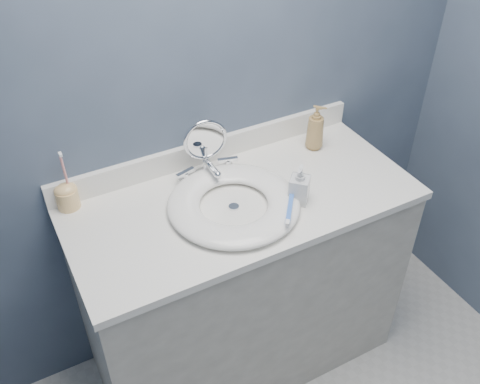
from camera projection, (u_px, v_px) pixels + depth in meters
back_wall at (205, 82)px, 1.84m from camera, size 2.20×0.02×2.40m
vanity_cabinet at (242, 287)px, 2.14m from camera, size 1.20×0.55×0.85m
countertop at (243, 202)px, 1.86m from camera, size 1.22×0.57×0.03m
backsplash at (209, 150)px, 2.01m from camera, size 1.22×0.02×0.09m
basin at (234, 204)px, 1.80m from camera, size 0.45×0.45×0.04m
drain at (234, 207)px, 1.81m from camera, size 0.04×0.04×0.01m
faucet at (209, 171)px, 1.93m from camera, size 0.25×0.13×0.07m
makeup_mirror at (206, 146)px, 1.88m from camera, size 0.16×0.09×0.24m
soap_bottle_amber at (316, 127)px, 2.05m from camera, size 0.10×0.10×0.18m
soap_bottle_clear at (300, 184)px, 1.80m from camera, size 0.09×0.09×0.14m
toothbrush_holder at (67, 195)px, 1.79m from camera, size 0.08×0.08×0.22m
toothbrush_lying at (290, 208)px, 1.74m from camera, size 0.12×0.15×0.02m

